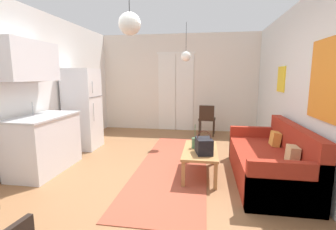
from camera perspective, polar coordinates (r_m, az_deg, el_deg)
name	(u,v)px	position (r m, az deg, el deg)	size (l,w,h in m)	color
ground_plane	(152,183)	(3.75, -3.91, -15.92)	(4.96, 7.56, 0.10)	#8E603D
wall_back	(178,83)	(6.88, 2.51, 7.56)	(4.56, 0.13, 2.70)	silver
wall_right	(322,91)	(3.62, 32.84, 4.79)	(0.12, 7.16, 2.70)	silver
wall_left	(11,89)	(4.46, -33.39, 5.29)	(0.12, 7.16, 2.70)	white
area_rug	(173,165)	(4.26, 1.22, -11.89)	(1.15, 3.59, 0.01)	#9E4733
couch	(272,163)	(3.93, 23.52, -10.37)	(0.88, 1.94, 0.85)	maroon
coffee_table	(200,152)	(3.82, 7.70, -8.82)	(0.52, 1.04, 0.41)	#A87542
bamboo_vase	(195,143)	(3.84, 6.41, -6.63)	(0.10, 0.10, 0.38)	#47704C
handbag	(204,146)	(3.59, 8.54, -7.23)	(0.28, 0.35, 0.35)	black
refrigerator	(83,109)	(5.42, -19.63, 1.35)	(0.65, 0.62, 1.70)	white
kitchen_counter	(41,124)	(4.37, -27.96, -1.89)	(0.64, 1.21, 2.09)	silver
accent_chair	(207,118)	(6.29, 9.25, -0.73)	(0.45, 0.44, 0.81)	black
pendant_lamp_near	(130,24)	(2.74, -9.11, 20.68)	(0.24, 0.24, 0.73)	black
pendant_lamp_far	(186,56)	(5.45, 4.30, 13.76)	(0.22, 0.22, 0.84)	black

